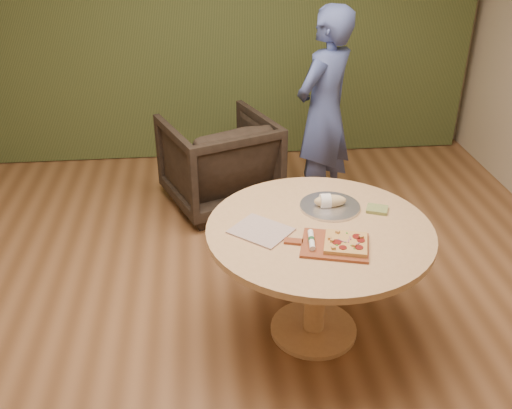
{
  "coord_description": "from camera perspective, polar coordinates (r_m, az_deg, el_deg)",
  "views": [
    {
      "loc": [
        -0.26,
        -2.58,
        2.39
      ],
      "look_at": [
        0.03,
        0.25,
        0.82
      ],
      "focal_mm": 40.0,
      "sensor_mm": 36.0,
      "label": 1
    }
  ],
  "objects": [
    {
      "name": "armchair",
      "position": [
        4.81,
        -3.72,
        4.71
      ],
      "size": [
        1.06,
        1.03,
        0.86
      ],
      "primitive_type": "imported",
      "rotation": [
        0.0,
        0.0,
        3.52
      ],
      "color": "black",
      "rests_on": "ground"
    },
    {
      "name": "newspaper",
      "position": [
        3.14,
        0.5,
        -2.65
      ],
      "size": [
        0.39,
        0.39,
        0.01
      ],
      "primitive_type": "cube",
      "rotation": [
        0.0,
        0.0,
        -0.71
      ],
      "color": "beige",
      "rests_on": "pedestal_table"
    },
    {
      "name": "room_shell",
      "position": [
        2.78,
        -0.1,
        7.93
      ],
      "size": [
        5.04,
        6.04,
        2.84
      ],
      "color": "brown",
      "rests_on": "ground"
    },
    {
      "name": "serving_tray",
      "position": [
        3.4,
        7.39,
        -0.18
      ],
      "size": [
        0.36,
        0.36,
        0.02
      ],
      "color": "silver",
      "rests_on": "pedestal_table"
    },
    {
      "name": "pedestal_table",
      "position": [
        3.27,
        6.26,
        -4.38
      ],
      "size": [
        1.27,
        1.27,
        0.75
      ],
      "rotation": [
        0.0,
        0.0,
        -0.23
      ],
      "color": "tan",
      "rests_on": "ground"
    },
    {
      "name": "cutlery_roll",
      "position": [
        3.02,
        5.57,
        -3.54
      ],
      "size": [
        0.05,
        0.2,
        0.03
      ],
      "rotation": [
        0.0,
        0.0,
        -0.12
      ],
      "color": "white",
      "rests_on": "pizza_paddle"
    },
    {
      "name": "curtain",
      "position": [
        5.58,
        -3.2,
        18.56
      ],
      "size": [
        4.8,
        0.14,
        2.78
      ],
      "primitive_type": "cube",
      "color": "#323D1C",
      "rests_on": "ground"
    },
    {
      "name": "pizza_paddle",
      "position": [
        3.04,
        7.71,
        -4.04
      ],
      "size": [
        0.47,
        0.36,
        0.01
      ],
      "rotation": [
        0.0,
        0.0,
        -0.27
      ],
      "color": "brown",
      "rests_on": "pedestal_table"
    },
    {
      "name": "person_standing",
      "position": [
        4.65,
        6.8,
        9.11
      ],
      "size": [
        0.72,
        0.71,
        1.68
      ],
      "primitive_type": "imported",
      "rotation": [
        0.0,
        0.0,
        3.9
      ],
      "color": "#40508C",
      "rests_on": "ground"
    },
    {
      "name": "flatbread_pizza",
      "position": [
        3.03,
        8.98,
        -3.82
      ],
      "size": [
        0.27,
        0.27,
        0.04
      ],
      "rotation": [
        0.0,
        0.0,
        -0.27
      ],
      "color": "tan",
      "rests_on": "pizza_paddle"
    },
    {
      "name": "bread_roll",
      "position": [
        3.38,
        7.29,
        0.35
      ],
      "size": [
        0.19,
        0.09,
        0.09
      ],
      "color": "#D0B67F",
      "rests_on": "serving_tray"
    },
    {
      "name": "green_packet",
      "position": [
        3.41,
        12.02,
        -0.47
      ],
      "size": [
        0.15,
        0.14,
        0.02
      ],
      "primitive_type": "cube",
      "rotation": [
        0.0,
        0.0,
        -0.39
      ],
      "color": "#5B6A2F",
      "rests_on": "pedestal_table"
    }
  ]
}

